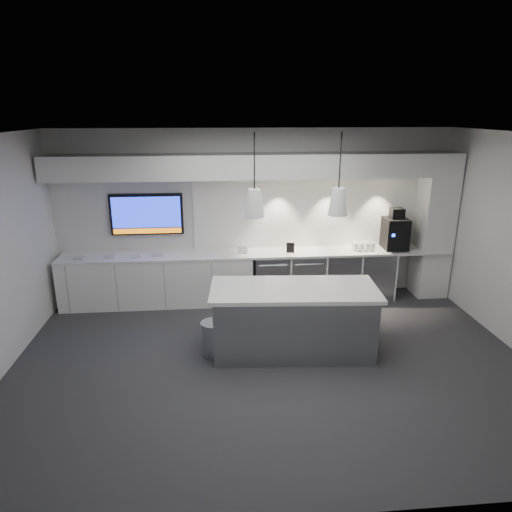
{
  "coord_description": "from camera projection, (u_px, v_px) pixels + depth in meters",
  "views": [
    {
      "loc": [
        -0.7,
        -5.44,
        3.28
      ],
      "look_at": [
        -0.11,
        1.1,
        1.18
      ],
      "focal_mm": 32.0,
      "sensor_mm": 36.0,
      "label": 1
    }
  ],
  "objects": [
    {
      "name": "wall_back",
      "position": [
        255.0,
        215.0,
        8.14
      ],
      "size": [
        7.0,
        0.0,
        7.0
      ],
      "primitive_type": "plane",
      "rotation": [
        1.57,
        0.0,
        0.0
      ],
      "color": "silver",
      "rests_on": "floor"
    },
    {
      "name": "floor",
      "position": [
        272.0,
        362.0,
        6.22
      ],
      "size": [
        7.0,
        7.0,
        0.0
      ],
      "primitive_type": "plane",
      "color": "#303032",
      "rests_on": "ground"
    },
    {
      "name": "coffee_machine",
      "position": [
        395.0,
        232.0,
        8.15
      ],
      "size": [
        0.42,
        0.59,
        0.74
      ],
      "rotation": [
        0.0,
        0.0,
        -0.04
      ],
      "color": "black",
      "rests_on": "back_counter"
    },
    {
      "name": "backsplash",
      "position": [
        322.0,
        211.0,
        8.2
      ],
      "size": [
        4.6,
        0.03,
        1.3
      ],
      "primitive_type": "cube",
      "color": "white",
      "rests_on": "wall_back"
    },
    {
      "name": "cup_cluster",
      "position": [
        363.0,
        246.0,
        8.09
      ],
      "size": [
        0.39,
        0.18,
        0.16
      ],
      "primitive_type": null,
      "color": "white",
      "rests_on": "back_counter"
    },
    {
      "name": "bin",
      "position": [
        214.0,
        338.0,
        6.36
      ],
      "size": [
        0.42,
        0.42,
        0.49
      ],
      "primitive_type": "cylinder",
      "rotation": [
        0.0,
        0.0,
        0.22
      ],
      "color": "#96999F",
      "rests_on": "floor"
    },
    {
      "name": "column",
      "position": [
        434.0,
        226.0,
        8.18
      ],
      "size": [
        0.55,
        0.55,
        2.6
      ],
      "primitive_type": "cube",
      "color": "white",
      "rests_on": "floor"
    },
    {
      "name": "fridge_unit_c",
      "position": [
        340.0,
        275.0,
        8.28
      ],
      "size": [
        0.6,
        0.61,
        0.85
      ],
      "primitive_type": "cube",
      "color": "#96999F",
      "rests_on": "floor"
    },
    {
      "name": "island",
      "position": [
        293.0,
        320.0,
        6.37
      ],
      "size": [
        2.35,
        1.13,
        0.97
      ],
      "rotation": [
        0.0,
        0.0,
        -0.07
      ],
      "color": "#96999F",
      "rests_on": "floor"
    },
    {
      "name": "wall_front",
      "position": [
        315.0,
        361.0,
        3.39
      ],
      "size": [
        7.0,
        0.0,
        7.0
      ],
      "primitive_type": "plane",
      "rotation": [
        -1.57,
        0.0,
        0.0
      ],
      "color": "silver",
      "rests_on": "floor"
    },
    {
      "name": "tray_c",
      "position": [
        136.0,
        256.0,
        7.77
      ],
      "size": [
        0.18,
        0.18,
        0.02
      ],
      "primitive_type": "cube",
      "rotation": [
        0.0,
        0.0,
        0.14
      ],
      "color": "#AFAFAF",
      "rests_on": "back_counter"
    },
    {
      "name": "fridge_unit_b",
      "position": [
        305.0,
        276.0,
        8.23
      ],
      "size": [
        0.6,
        0.61,
        0.85
      ],
      "primitive_type": "cube",
      "color": "#96999F",
      "rests_on": "floor"
    },
    {
      "name": "pendant_right",
      "position": [
        338.0,
        201.0,
        5.9
      ],
      "size": [
        0.25,
        0.25,
        1.06
      ],
      "color": "white",
      "rests_on": "ceiling"
    },
    {
      "name": "back_counter",
      "position": [
        257.0,
        253.0,
        8.02
      ],
      "size": [
        6.8,
        0.65,
        0.04
      ],
      "primitive_type": "cube",
      "color": "white",
      "rests_on": "left_base_cabinets"
    },
    {
      "name": "ceiling",
      "position": [
        274.0,
        135.0,
        5.31
      ],
      "size": [
        7.0,
        7.0,
        0.0
      ],
      "primitive_type": "plane",
      "rotation": [
        3.14,
        0.0,
        0.0
      ],
      "color": "black",
      "rests_on": "wall_back"
    },
    {
      "name": "tray_d",
      "position": [
        157.0,
        255.0,
        7.83
      ],
      "size": [
        0.19,
        0.19,
        0.02
      ],
      "primitive_type": "cube",
      "rotation": [
        0.0,
        0.0,
        0.21
      ],
      "color": "#AFAFAF",
      "rests_on": "back_counter"
    },
    {
      "name": "tray_b",
      "position": [
        110.0,
        257.0,
        7.72
      ],
      "size": [
        0.17,
        0.17,
        0.02
      ],
      "primitive_type": "cube",
      "rotation": [
        0.0,
        0.0,
        0.05
      ],
      "color": "#AFAFAF",
      "rests_on": "back_counter"
    },
    {
      "name": "tray_a",
      "position": [
        79.0,
        258.0,
        7.66
      ],
      "size": [
        0.18,
        0.18,
        0.02
      ],
      "primitive_type": "cube",
      "rotation": [
        0.0,
        0.0,
        -0.14
      ],
      "color": "#AFAFAF",
      "rests_on": "back_counter"
    },
    {
      "name": "pendant_left",
      "position": [
        254.0,
        203.0,
        5.81
      ],
      "size": [
        0.25,
        0.25,
        1.06
      ],
      "color": "white",
      "rests_on": "ceiling"
    },
    {
      "name": "fridge_unit_a",
      "position": [
        271.0,
        277.0,
        8.18
      ],
      "size": [
        0.6,
        0.61,
        0.85
      ],
      "primitive_type": "cube",
      "color": "#96999F",
      "rests_on": "floor"
    },
    {
      "name": "sign_black",
      "position": [
        290.0,
        248.0,
        7.96
      ],
      "size": [
        0.14,
        0.04,
        0.18
      ],
      "primitive_type": "cube",
      "rotation": [
        0.0,
        0.0,
        -0.18
      ],
      "color": "black",
      "rests_on": "back_counter"
    },
    {
      "name": "fridge_unit_d",
      "position": [
        373.0,
        274.0,
        8.34
      ],
      "size": [
        0.6,
        0.61,
        0.85
      ],
      "primitive_type": "cube",
      "color": "#96999F",
      "rests_on": "floor"
    },
    {
      "name": "soffit",
      "position": [
        257.0,
        166.0,
        7.58
      ],
      "size": [
        6.9,
        0.6,
        0.4
      ],
      "primitive_type": "cube",
      "color": "white",
      "rests_on": "wall_back"
    },
    {
      "name": "left_base_cabinets",
      "position": [
        158.0,
        280.0,
        8.0
      ],
      "size": [
        3.3,
        0.63,
        0.86
      ],
      "primitive_type": "cube",
      "color": "white",
      "rests_on": "floor"
    },
    {
      "name": "wall_tv",
      "position": [
        147.0,
        214.0,
        7.91
      ],
      "size": [
        1.25,
        0.07,
        0.72
      ],
      "color": "black",
      "rests_on": "wall_back"
    },
    {
      "name": "sign_white",
      "position": [
        242.0,
        250.0,
        7.92
      ],
      "size": [
        0.18,
        0.03,
        0.14
      ],
      "primitive_type": "cube",
      "rotation": [
        0.0,
        0.0,
        -0.05
      ],
      "color": "white",
      "rests_on": "back_counter"
    }
  ]
}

